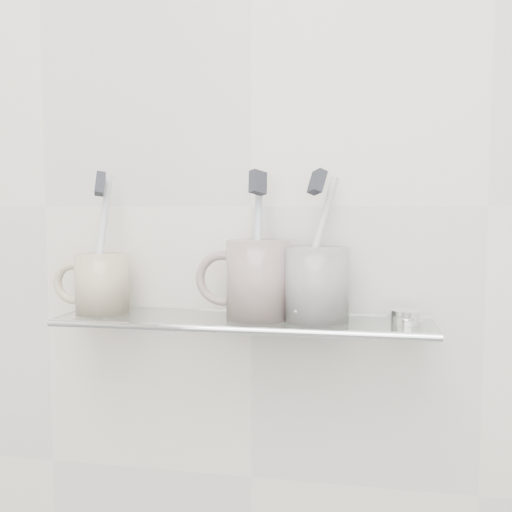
% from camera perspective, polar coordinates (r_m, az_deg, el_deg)
% --- Properties ---
extents(wall_back, '(2.50, 0.00, 2.50)m').
position_cam_1_polar(wall_back, '(0.82, -0.48, 4.99)').
color(wall_back, silver).
rests_on(wall_back, ground).
extents(shelf_glass, '(0.50, 0.12, 0.01)m').
position_cam_1_polar(shelf_glass, '(0.77, -1.35, -6.54)').
color(shelf_glass, silver).
rests_on(shelf_glass, wall_back).
extents(shelf_rail, '(0.50, 0.01, 0.01)m').
position_cam_1_polar(shelf_rail, '(0.72, -2.26, -7.38)').
color(shelf_rail, silver).
rests_on(shelf_rail, shelf_glass).
extents(bracket_left, '(0.02, 0.03, 0.02)m').
position_cam_1_polar(bracket_left, '(0.88, -14.30, -5.99)').
color(bracket_left, silver).
rests_on(bracket_left, wall_back).
extents(bracket_right, '(0.02, 0.03, 0.02)m').
position_cam_1_polar(bracket_right, '(0.80, 14.30, -6.99)').
color(bracket_right, silver).
rests_on(bracket_right, wall_back).
extents(mug_left, '(0.08, 0.08, 0.08)m').
position_cam_1_polar(mug_left, '(0.83, -15.12, -2.67)').
color(mug_left, beige).
rests_on(mug_left, shelf_glass).
extents(mug_left_handle, '(0.06, 0.01, 0.06)m').
position_cam_1_polar(mug_left_handle, '(0.85, -17.76, -2.57)').
color(mug_left_handle, beige).
rests_on(mug_left_handle, mug_left).
extents(toothbrush_left, '(0.02, 0.07, 0.19)m').
position_cam_1_polar(toothbrush_left, '(0.83, -15.21, 1.42)').
color(toothbrush_left, silver).
rests_on(toothbrush_left, mug_left).
extents(bristles_left, '(0.02, 0.03, 0.04)m').
position_cam_1_polar(bristles_left, '(0.83, -15.33, 6.97)').
color(bristles_left, '#2A2C35').
rests_on(bristles_left, toothbrush_left).
extents(mug_center, '(0.10, 0.10, 0.10)m').
position_cam_1_polar(mug_center, '(0.76, 0.18, -2.35)').
color(mug_center, silver).
rests_on(mug_center, shelf_glass).
extents(mug_center_handle, '(0.07, 0.01, 0.07)m').
position_cam_1_polar(mug_center_handle, '(0.77, -3.36, -2.27)').
color(mug_center_handle, silver).
rests_on(mug_center_handle, mug_center).
extents(toothbrush_center, '(0.02, 0.06, 0.19)m').
position_cam_1_polar(toothbrush_center, '(0.76, 0.18, 1.31)').
color(toothbrush_center, '#ABC5D0').
rests_on(toothbrush_center, mug_center).
extents(bristles_center, '(0.02, 0.03, 0.04)m').
position_cam_1_polar(bristles_center, '(0.76, 0.19, 7.37)').
color(bristles_center, '#2A2C35').
rests_on(bristles_center, toothbrush_center).
extents(mug_right, '(0.11, 0.11, 0.10)m').
position_cam_1_polar(mug_right, '(0.75, 6.05, -2.78)').
color(mug_right, white).
rests_on(mug_right, shelf_glass).
extents(mug_right_handle, '(0.07, 0.01, 0.07)m').
position_cam_1_polar(mug_right_handle, '(0.76, 2.36, -2.71)').
color(mug_right_handle, white).
rests_on(mug_right_handle, mug_right).
extents(toothbrush_right, '(0.06, 0.08, 0.18)m').
position_cam_1_polar(toothbrush_right, '(0.75, 6.08, 1.24)').
color(toothbrush_right, beige).
rests_on(toothbrush_right, mug_right).
extents(bristles_right, '(0.03, 0.03, 0.04)m').
position_cam_1_polar(bristles_right, '(0.75, 6.13, 7.38)').
color(bristles_right, '#2A2C35').
rests_on(bristles_right, toothbrush_right).
extents(chrome_cap, '(0.04, 0.04, 0.02)m').
position_cam_1_polar(chrome_cap, '(0.76, 14.83, -5.87)').
color(chrome_cap, silver).
rests_on(chrome_cap, shelf_glass).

